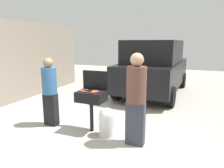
{
  "coord_description": "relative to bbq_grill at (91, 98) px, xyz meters",
  "views": [
    {
      "loc": [
        2.07,
        -3.5,
        1.95
      ],
      "look_at": [
        0.4,
        0.76,
        1.0
      ],
      "focal_mm": 32.28,
      "sensor_mm": 36.0,
      "label": 1
    }
  ],
  "objects": [
    {
      "name": "ground_plane",
      "position": [
        -0.11,
        -0.26,
        -0.77
      ],
      "size": [
        24.0,
        24.0,
        0.0
      ],
      "primitive_type": "plane",
      "color": "#9E998E"
    },
    {
      "name": "house_wall_side",
      "position": [
        -3.48,
        0.74,
        0.56
      ],
      "size": [
        0.24,
        8.0,
        2.66
      ],
      "primitive_type": "cube",
      "color": "gray",
      "rests_on": "ground"
    },
    {
      "name": "bbq_grill",
      "position": [
        0.0,
        0.0,
        0.0
      ],
      "size": [
        0.6,
        0.44,
        0.91
      ],
      "color": "black",
      "rests_on": "ground"
    },
    {
      "name": "grill_lid_open",
      "position": [
        0.0,
        0.22,
        0.35
      ],
      "size": [
        0.6,
        0.05,
        0.42
      ],
      "primitive_type": "cube",
      "color": "black",
      "rests_on": "bbq_grill"
    },
    {
      "name": "hot_dog_0",
      "position": [
        0.11,
        -0.07,
        0.16
      ],
      "size": [
        0.13,
        0.04,
        0.03
      ],
      "primitive_type": "cylinder",
      "rotation": [
        0.0,
        1.57,
        0.12
      ],
      "color": "#C6593D",
      "rests_on": "bbq_grill"
    },
    {
      "name": "hot_dog_1",
      "position": [
        0.08,
        0.03,
        0.16
      ],
      "size": [
        0.13,
        0.03,
        0.03
      ],
      "primitive_type": "cylinder",
      "rotation": [
        0.0,
        1.57,
        -0.03
      ],
      "color": "#C6593D",
      "rests_on": "bbq_grill"
    },
    {
      "name": "hot_dog_2",
      "position": [
        -0.16,
        -0.09,
        0.16
      ],
      "size": [
        0.13,
        0.03,
        0.03
      ],
      "primitive_type": "cylinder",
      "rotation": [
        0.0,
        1.57,
        -0.01
      ],
      "color": "#AD4228",
      "rests_on": "bbq_grill"
    },
    {
      "name": "hot_dog_3",
      "position": [
        0.1,
        -0.14,
        0.16
      ],
      "size": [
        0.13,
        0.03,
        0.03
      ],
      "primitive_type": "cylinder",
      "rotation": [
        0.0,
        1.57,
        0.02
      ],
      "color": "#AD4228",
      "rests_on": "bbq_grill"
    },
    {
      "name": "hot_dog_4",
      "position": [
        0.1,
        -0.03,
        0.16
      ],
      "size": [
        0.13,
        0.04,
        0.03
      ],
      "primitive_type": "cylinder",
      "rotation": [
        0.0,
        1.57,
        -0.08
      ],
      "color": "#C6593D",
      "rests_on": "bbq_grill"
    },
    {
      "name": "hot_dog_5",
      "position": [
        -0.17,
        0.05,
        0.16
      ],
      "size": [
        0.13,
        0.03,
        0.03
      ],
      "primitive_type": "cylinder",
      "rotation": [
        0.0,
        1.57,
        0.03
      ],
      "color": "#AD4228",
      "rests_on": "bbq_grill"
    },
    {
      "name": "hot_dog_6",
      "position": [
        0.15,
        -0.0,
        0.16
      ],
      "size": [
        0.13,
        0.04,
        0.03
      ],
      "primitive_type": "cylinder",
      "rotation": [
        0.0,
        1.57,
        0.11
      ],
      "color": "#AD4228",
      "rests_on": "bbq_grill"
    },
    {
      "name": "hot_dog_7",
      "position": [
        -0.19,
        -0.06,
        0.16
      ],
      "size": [
        0.13,
        0.03,
        0.03
      ],
      "primitive_type": "cylinder",
      "rotation": [
        0.0,
        1.57,
        0.06
      ],
      "color": "#AD4228",
      "rests_on": "bbq_grill"
    },
    {
      "name": "hot_dog_8",
      "position": [
        -0.1,
        -0.12,
        0.16
      ],
      "size": [
        0.13,
        0.03,
        0.03
      ],
      "primitive_type": "cylinder",
      "rotation": [
        0.0,
        1.57,
        0.05
      ],
      "color": "#AD4228",
      "rests_on": "bbq_grill"
    },
    {
      "name": "propane_tank",
      "position": [
        0.41,
        -0.1,
        -0.45
      ],
      "size": [
        0.32,
        0.32,
        0.62
      ],
      "color": "silver",
      "rests_on": "ground"
    },
    {
      "name": "person_left",
      "position": [
        -1.06,
        -0.04,
        0.1
      ],
      "size": [
        0.34,
        0.34,
        1.61
      ],
      "rotation": [
        0.0,
        0.0,
        -0.09
      ],
      "color": "black",
      "rests_on": "ground"
    },
    {
      "name": "person_right",
      "position": [
        1.05,
        -0.21,
        0.19
      ],
      "size": [
        0.37,
        0.37,
        1.77
      ],
      "rotation": [
        0.0,
        0.0,
        3.09
      ],
      "color": "#333847",
      "rests_on": "ground"
    },
    {
      "name": "parked_minivan",
      "position": [
        0.67,
        3.96,
        0.26
      ],
      "size": [
        2.27,
        4.52,
        2.02
      ],
      "rotation": [
        0.0,
        0.0,
        3.07
      ],
      "color": "black",
      "rests_on": "ground"
    }
  ]
}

